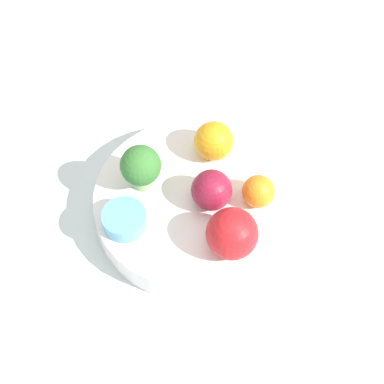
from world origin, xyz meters
TOP-DOWN VIEW (x-y plane):
  - ground_plane at (0.00, 0.00)m, footprint 6.00×6.00m
  - table_surface at (0.00, 0.00)m, footprint 1.20×1.20m
  - bowl at (0.00, 0.00)m, footprint 0.23×0.23m
  - broccoli at (-0.03, 0.05)m, footprint 0.05×0.05m
  - apple_red at (0.01, -0.02)m, footprint 0.05×0.05m
  - apple_green at (-0.01, -0.08)m, footprint 0.06×0.06m
  - orange_front at (0.05, -0.06)m, footprint 0.04×0.04m
  - orange_back at (0.06, 0.03)m, footprint 0.05×0.05m
  - small_cup at (-0.08, 0.03)m, footprint 0.05×0.05m

SIDE VIEW (x-z plane):
  - ground_plane at x=0.00m, z-range 0.00..0.00m
  - table_surface at x=0.00m, z-range 0.00..0.02m
  - bowl at x=0.00m, z-range 0.02..0.06m
  - small_cup at x=-0.08m, z-range 0.06..0.08m
  - orange_front at x=0.05m, z-range 0.06..0.09m
  - apple_red at x=0.01m, z-range 0.06..0.10m
  - orange_back at x=0.06m, z-range 0.06..0.10m
  - apple_green at x=-0.01m, z-range 0.06..0.11m
  - broccoli at x=-0.03m, z-range 0.06..0.12m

